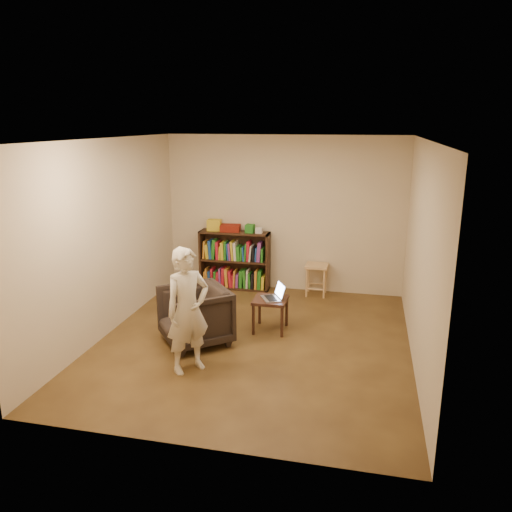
% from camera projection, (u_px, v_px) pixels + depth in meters
% --- Properties ---
extents(floor, '(4.50, 4.50, 0.00)m').
position_uv_depth(floor, '(253.00, 342.00, 6.56)').
color(floor, '#422C15').
rests_on(floor, ground).
extents(ceiling, '(4.50, 4.50, 0.00)m').
position_uv_depth(ceiling, '(253.00, 139.00, 5.88)').
color(ceiling, silver).
rests_on(ceiling, wall_back).
extents(wall_back, '(4.00, 0.00, 4.00)m').
position_uv_depth(wall_back, '(284.00, 214.00, 8.34)').
color(wall_back, '#C8B397').
rests_on(wall_back, floor).
extents(wall_left, '(0.00, 4.50, 4.50)m').
position_uv_depth(wall_left, '(107.00, 238.00, 6.64)').
color(wall_left, '#C8B397').
rests_on(wall_left, floor).
extents(wall_right, '(0.00, 4.50, 4.50)m').
position_uv_depth(wall_right, '(421.00, 255.00, 5.79)').
color(wall_right, '#C8B397').
rests_on(wall_right, floor).
extents(bookshelf, '(1.20, 0.30, 1.00)m').
position_uv_depth(bookshelf, '(235.00, 263.00, 8.59)').
color(bookshelf, black).
rests_on(bookshelf, floor).
extents(box_yellow, '(0.24, 0.19, 0.19)m').
position_uv_depth(box_yellow, '(214.00, 225.00, 8.51)').
color(box_yellow, gold).
rests_on(box_yellow, bookshelf).
extents(red_cloth, '(0.35, 0.28, 0.11)m').
position_uv_depth(red_cloth, '(230.00, 228.00, 8.46)').
color(red_cloth, maroon).
rests_on(red_cloth, bookshelf).
extents(box_green, '(0.15, 0.15, 0.14)m').
position_uv_depth(box_green, '(250.00, 229.00, 8.34)').
color(box_green, '#24721E').
rests_on(box_green, bookshelf).
extents(box_white, '(0.11, 0.11, 0.09)m').
position_uv_depth(box_white, '(259.00, 230.00, 8.32)').
color(box_white, beige).
rests_on(box_white, bookshelf).
extents(stool, '(0.36, 0.36, 0.52)m').
position_uv_depth(stool, '(317.00, 271.00, 8.23)').
color(stool, tan).
rests_on(stool, floor).
extents(armchair, '(1.14, 1.14, 0.75)m').
position_uv_depth(armchair, '(195.00, 316.00, 6.45)').
color(armchair, '#2D241E').
rests_on(armchair, floor).
extents(side_table, '(0.45, 0.45, 0.46)m').
position_uv_depth(side_table, '(270.00, 304.00, 6.84)').
color(side_table, black).
rests_on(side_table, floor).
extents(laptop, '(0.39, 0.40, 0.22)m').
position_uv_depth(laptop, '(275.00, 295.00, 6.80)').
color(laptop, '#ADADB2').
rests_on(laptop, side_table).
extents(person, '(0.62, 0.63, 1.47)m').
position_uv_depth(person, '(188.00, 310.00, 5.65)').
color(person, beige).
rests_on(person, floor).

